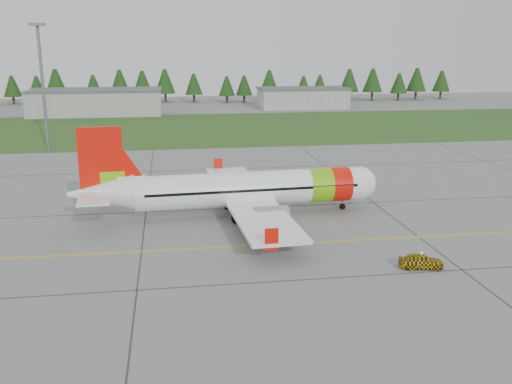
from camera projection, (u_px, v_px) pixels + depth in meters
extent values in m
plane|color=gray|center=(339.00, 278.00, 43.11)|extent=(320.00, 320.00, 0.00)
cylinder|color=white|center=(252.00, 189.00, 58.39)|extent=(23.68, 4.88, 3.53)
sphere|color=white|center=(359.00, 183.00, 60.77)|extent=(3.53, 3.53, 3.53)
cone|color=white|center=(101.00, 193.00, 55.29)|extent=(6.52, 3.89, 3.53)
cube|color=black|center=(362.00, 180.00, 60.74)|extent=(1.58, 2.43, 0.51)
cylinder|color=#7ACD0F|center=(319.00, 185.00, 59.85)|extent=(2.56, 3.74, 3.61)
cylinder|color=red|center=(339.00, 184.00, 60.29)|extent=(2.19, 3.72, 3.61)
cube|color=white|center=(247.00, 198.00, 58.55)|extent=(6.64, 29.19, 0.33)
cube|color=red|center=(218.00, 166.00, 71.86)|extent=(1.09, 0.23, 1.81)
cube|color=red|center=(272.00, 239.00, 44.62)|extent=(1.09, 0.23, 1.81)
cylinder|color=gray|center=(251.00, 190.00, 63.66)|extent=(3.36, 2.08, 1.90)
cylinder|color=gray|center=(271.00, 216.00, 54.23)|extent=(3.36, 2.08, 1.90)
cube|color=red|center=(101.00, 163.00, 54.57)|extent=(4.17, 0.56, 6.87)
cube|color=#7ACD0F|center=(113.00, 182.00, 55.27)|extent=(2.37, 0.51, 2.17)
cube|color=white|center=(96.00, 191.00, 55.14)|extent=(3.49, 10.55, 0.20)
cylinder|color=slate|center=(343.00, 203.00, 60.94)|extent=(0.16, 0.16, 1.27)
cylinder|color=black|center=(342.00, 206.00, 61.02)|extent=(0.63, 0.29, 0.62)
cylinder|color=slate|center=(234.00, 201.00, 61.00)|extent=(0.20, 0.20, 1.72)
cylinder|color=black|center=(231.00, 205.00, 61.02)|extent=(0.96, 0.46, 0.94)
cylinder|color=slate|center=(243.00, 214.00, 56.20)|extent=(0.20, 0.20, 1.72)
cylinder|color=black|center=(240.00, 218.00, 56.23)|extent=(0.96, 0.46, 0.94)
imported|color=yellow|center=(422.00, 248.00, 44.56)|extent=(1.39, 1.56, 3.43)
imported|color=silver|center=(86.00, 141.00, 90.91)|extent=(1.67, 1.59, 4.28)
cube|color=#30561E|center=(227.00, 127.00, 121.57)|extent=(320.00, 50.00, 0.03)
cube|color=gold|center=(313.00, 242.00, 50.76)|extent=(120.00, 0.25, 0.02)
cube|color=#A8A8A3|center=(97.00, 103.00, 143.20)|extent=(32.00, 14.00, 6.00)
cube|color=#A8A8A3|center=(303.00, 98.00, 159.05)|extent=(24.00, 12.00, 5.20)
cylinder|color=slate|center=(43.00, 90.00, 91.39)|extent=(0.50, 0.50, 20.00)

